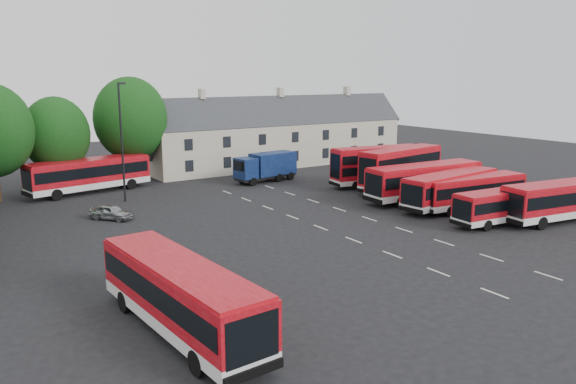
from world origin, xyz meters
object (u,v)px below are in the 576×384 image
(box_truck, at_px, (266,166))
(lamppost, at_px, (122,139))
(bus_row_a, at_px, (564,198))
(bus_dd_south, at_px, (401,167))
(silver_car, at_px, (111,212))
(bus_west, at_px, (180,291))

(box_truck, distance_m, lamppost, 16.82)
(bus_row_a, relative_size, lamppost, 1.06)
(bus_row_a, height_order, box_truck, bus_row_a)
(bus_dd_south, height_order, box_truck, bus_dd_south)
(silver_car, bearing_deg, bus_row_a, -72.87)
(box_truck, bearing_deg, bus_row_a, -75.52)
(bus_row_a, height_order, bus_west, bus_west)
(bus_row_a, bearing_deg, lamppost, 143.98)
(bus_row_a, xyz_separation_m, silver_car, (-30.63, 20.59, -1.31))
(silver_car, distance_m, lamppost, 8.58)
(silver_car, relative_size, lamppost, 0.33)
(bus_dd_south, height_order, bus_west, bus_dd_south)
(bus_west, height_order, box_truck, bus_west)
(lamppost, bearing_deg, bus_dd_south, -22.35)
(bus_west, xyz_separation_m, lamppost, (6.28, 28.69, 3.85))
(lamppost, bearing_deg, silver_car, -116.73)
(bus_dd_south, distance_m, bus_west, 36.51)
(bus_west, bearing_deg, box_truck, -41.07)
(bus_dd_south, bearing_deg, silver_car, 162.23)
(box_truck, bearing_deg, bus_dd_south, -59.81)
(bus_dd_south, xyz_separation_m, bus_west, (-31.59, -18.28, -0.45))
(bus_row_a, relative_size, box_truck, 1.55)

